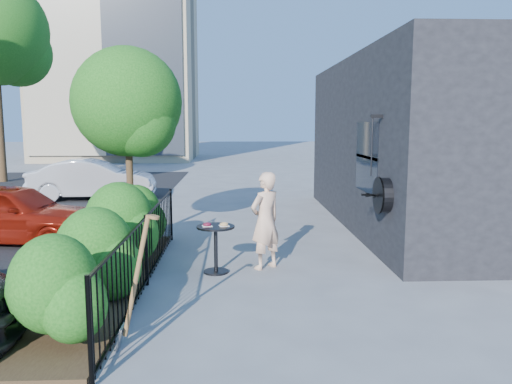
{
  "coord_description": "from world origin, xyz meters",
  "views": [
    {
      "loc": [
        -0.14,
        -7.48,
        2.48
      ],
      "look_at": [
        0.25,
        1.74,
        1.2
      ],
      "focal_mm": 35.0,
      "sensor_mm": 36.0,
      "label": 1
    }
  ],
  "objects_px": {
    "cafe_table": "(216,240)",
    "woman": "(265,221)",
    "car_red": "(11,213)",
    "patio_tree": "(130,109)",
    "car_silver": "(93,179)",
    "shovel": "(133,289)"
  },
  "relations": [
    {
      "from": "cafe_table",
      "to": "woman",
      "type": "height_order",
      "value": "woman"
    },
    {
      "from": "car_red",
      "to": "cafe_table",
      "type": "bearing_deg",
      "value": -109.94
    },
    {
      "from": "patio_tree",
      "to": "cafe_table",
      "type": "bearing_deg",
      "value": -50.39
    },
    {
      "from": "woman",
      "to": "cafe_table",
      "type": "bearing_deg",
      "value": -23.24
    },
    {
      "from": "cafe_table",
      "to": "car_red",
      "type": "bearing_deg",
      "value": 152.22
    },
    {
      "from": "patio_tree",
      "to": "car_silver",
      "type": "distance_m",
      "value": 6.97
    },
    {
      "from": "woman",
      "to": "car_silver",
      "type": "relative_size",
      "value": 0.42
    },
    {
      "from": "patio_tree",
      "to": "cafe_table",
      "type": "relative_size",
      "value": 4.65
    },
    {
      "from": "shovel",
      "to": "car_red",
      "type": "bearing_deg",
      "value": 124.87
    },
    {
      "from": "cafe_table",
      "to": "car_red",
      "type": "relative_size",
      "value": 0.23
    },
    {
      "from": "cafe_table",
      "to": "car_silver",
      "type": "bearing_deg",
      "value": 117.51
    },
    {
      "from": "patio_tree",
      "to": "car_silver",
      "type": "xyz_separation_m",
      "value": [
        -2.54,
        6.14,
        -2.11
      ]
    },
    {
      "from": "cafe_table",
      "to": "woman",
      "type": "bearing_deg",
      "value": 15.06
    },
    {
      "from": "patio_tree",
      "to": "shovel",
      "type": "bearing_deg",
      "value": -78.79
    },
    {
      "from": "patio_tree",
      "to": "shovel",
      "type": "height_order",
      "value": "patio_tree"
    },
    {
      "from": "patio_tree",
      "to": "car_red",
      "type": "relative_size",
      "value": 1.07
    },
    {
      "from": "cafe_table",
      "to": "car_silver",
      "type": "distance_m",
      "value": 9.34
    },
    {
      "from": "cafe_table",
      "to": "woman",
      "type": "distance_m",
      "value": 0.91
    },
    {
      "from": "woman",
      "to": "car_red",
      "type": "distance_m",
      "value": 5.55
    },
    {
      "from": "woman",
      "to": "shovel",
      "type": "bearing_deg",
      "value": 23.23
    },
    {
      "from": "patio_tree",
      "to": "cafe_table",
      "type": "xyz_separation_m",
      "value": [
        1.77,
        -2.14,
        -2.21
      ]
    },
    {
      "from": "patio_tree",
      "to": "car_silver",
      "type": "bearing_deg",
      "value": 112.49
    }
  ]
}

